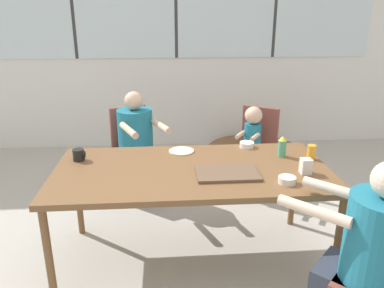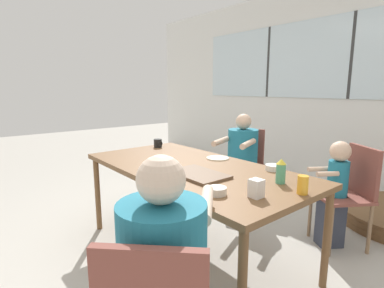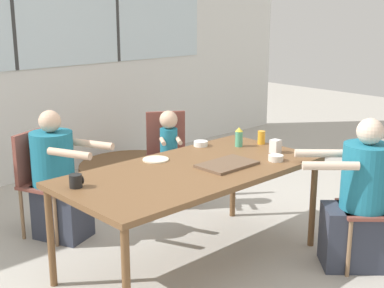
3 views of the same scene
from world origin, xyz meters
name	(u,v)px [view 3 (image 3 of 3)]	position (x,y,z in m)	size (l,w,h in m)	color
ground_plane	(192,263)	(0.00, 0.00, 0.00)	(16.00, 16.00, 0.00)	#B2ADA3
wall_back_with_windows	(14,50)	(0.00, 2.70, 1.43)	(8.40, 0.08, 2.80)	silver
dining_table	(192,175)	(0.00, 0.00, 0.70)	(1.93, 0.96, 0.75)	brown
chair_for_woman_green_shirt	(41,174)	(-0.53, 1.27, 0.53)	(0.52, 0.52, 0.88)	brown
chair_for_man_blue_shirt	(383,199)	(0.98, -0.97, 0.53)	(0.57, 0.57, 0.88)	brown
chair_for_toddler	(167,149)	(0.75, 1.15, 0.53)	(0.55, 0.55, 0.88)	brown
person_woman_green_shirt	(58,183)	(-0.46, 1.11, 0.47)	(0.55, 0.70, 1.07)	#333847
person_man_blue_shirt	(358,203)	(0.86, -0.85, 0.50)	(0.69, 0.69, 1.12)	#333847
person_toddler	(169,159)	(0.67, 1.03, 0.46)	(0.31, 0.34, 0.93)	#333847
food_tray_dark	(227,164)	(0.23, -0.13, 0.76)	(0.42, 0.27, 0.02)	brown
coffee_mug	(76,181)	(-0.82, 0.21, 0.79)	(0.09, 0.08, 0.09)	black
sippy_cup	(239,137)	(0.70, 0.18, 0.83)	(0.06, 0.06, 0.16)	#4CA57F
juice_glass	(261,137)	(0.90, 0.10, 0.81)	(0.06, 0.06, 0.11)	gold
milk_carton_small	(275,146)	(0.76, -0.15, 0.80)	(0.07, 0.07, 0.11)	silver
bowl_white_shallow	(201,144)	(0.48, 0.40, 0.77)	(0.12, 0.12, 0.04)	white
bowl_cereal	(276,158)	(0.59, -0.29, 0.77)	(0.11, 0.11, 0.04)	silver
plate_tortillas	(156,159)	(-0.06, 0.34, 0.75)	(0.20, 0.20, 0.01)	beige
folded_table_stack	(132,170)	(0.95, 1.98, 0.07)	(1.19, 1.19, 0.15)	brown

